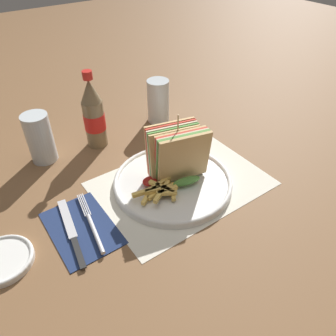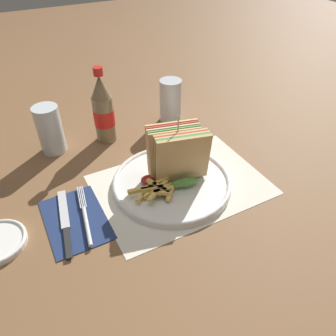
{
  "view_description": "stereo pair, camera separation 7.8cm",
  "coord_description": "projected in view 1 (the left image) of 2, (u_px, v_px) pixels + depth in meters",
  "views": [
    {
      "loc": [
        -0.34,
        -0.47,
        0.53
      ],
      "look_at": [
        0.01,
        0.03,
        0.04
      ],
      "focal_mm": 35.0,
      "sensor_mm": 36.0,
      "label": 1
    },
    {
      "loc": [
        -0.28,
        -0.51,
        0.53
      ],
      "look_at": [
        0.01,
        0.03,
        0.04
      ],
      "focal_mm": 35.0,
      "sensor_mm": 36.0,
      "label": 2
    }
  ],
  "objects": [
    {
      "name": "side_saucer",
      "position": [
        2.0,
        260.0,
        0.62
      ],
      "size": [
        0.12,
        0.12,
        0.01
      ],
      "color": "white",
      "rests_on": "ground_plane"
    },
    {
      "name": "placemat",
      "position": [
        182.0,
        184.0,
        0.8
      ],
      "size": [
        0.4,
        0.28,
        0.0
      ],
      "color": "silver",
      "rests_on": "ground_plane"
    },
    {
      "name": "ground_plane",
      "position": [
        171.0,
        189.0,
        0.79
      ],
      "size": [
        4.0,
        4.0,
        0.0
      ],
      "primitive_type": "plane",
      "color": "brown"
    },
    {
      "name": "plate_main",
      "position": [
        173.0,
        182.0,
        0.79
      ],
      "size": [
        0.29,
        0.29,
        0.02
      ],
      "color": "white",
      "rests_on": "ground_plane"
    },
    {
      "name": "knife",
      "position": [
        72.0,
        232.0,
        0.67
      ],
      "size": [
        0.05,
        0.2,
        0.0
      ],
      "rotation": [
        0.0,
        0.0,
        -0.16
      ],
      "color": "black",
      "rests_on": "napkin"
    },
    {
      "name": "fork",
      "position": [
        93.0,
        227.0,
        0.68
      ],
      "size": [
        0.04,
        0.18,
        0.01
      ],
      "rotation": [
        0.0,
        0.0,
        -0.16
      ],
      "color": "silver",
      "rests_on": "napkin"
    },
    {
      "name": "fries_pile",
      "position": [
        160.0,
        190.0,
        0.74
      ],
      "size": [
        0.12,
        0.08,
        0.02
      ],
      "color": "#E0B756",
      "rests_on": "plate_main"
    },
    {
      "name": "napkin",
      "position": [
        81.0,
        228.0,
        0.69
      ],
      "size": [
        0.12,
        0.18,
        0.0
      ],
      "color": "navy",
      "rests_on": "ground_plane"
    },
    {
      "name": "coke_bottle_near",
      "position": [
        94.0,
        115.0,
        0.88
      ],
      "size": [
        0.06,
        0.06,
        0.22
      ],
      "color": "#7A6647",
      "rests_on": "ground_plane"
    },
    {
      "name": "glass_near",
      "position": [
        158.0,
        104.0,
        1.01
      ],
      "size": [
        0.07,
        0.07,
        0.13
      ],
      "color": "silver",
      "rests_on": "ground_plane"
    },
    {
      "name": "glass_far",
      "position": [
        41.0,
        141.0,
        0.84
      ],
      "size": [
        0.07,
        0.07,
        0.13
      ],
      "color": "silver",
      "rests_on": "ground_plane"
    },
    {
      "name": "club_sandwich",
      "position": [
        178.0,
        154.0,
        0.76
      ],
      "size": [
        0.14,
        0.12,
        0.16
      ],
      "color": "tan",
      "rests_on": "plate_main"
    },
    {
      "name": "ketchup_blob",
      "position": [
        150.0,
        181.0,
        0.77
      ],
      "size": [
        0.04,
        0.03,
        0.01
      ],
      "color": "maroon",
      "rests_on": "plate_main"
    }
  ]
}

